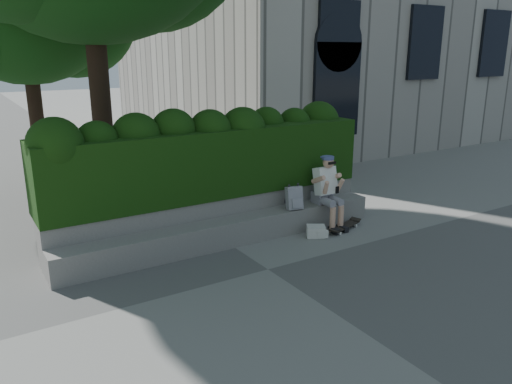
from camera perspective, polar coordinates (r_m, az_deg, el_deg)
ground at (r=7.84m, az=1.38°, el=-8.83°), size 80.00×80.00×0.00m
bench_ledge at (r=8.74m, az=-3.10°, el=-4.57°), size 6.00×0.45×0.45m
planter_wall at (r=9.09m, az=-4.56°, el=-2.79°), size 6.00×0.50×0.75m
hedge at (r=9.02m, az=-5.35°, el=3.48°), size 6.00×1.00×1.20m
person at (r=9.53m, az=8.13°, el=0.36°), size 0.40×0.76×1.38m
skateboard at (r=9.61m, az=10.07°, el=-3.87°), size 0.84×0.44×0.09m
backpack_plaid at (r=9.20m, az=4.38°, el=-0.68°), size 0.32×0.21×0.43m
backpack_ground at (r=9.17m, az=6.85°, el=-4.48°), size 0.40×0.37×0.21m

